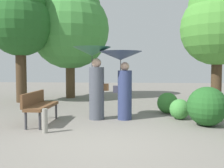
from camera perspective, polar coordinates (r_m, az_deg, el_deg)
The scene contains 11 objects.
ground_plane at distance 5.21m, azimuth -2.47°, elevation -12.74°, with size 40.00×40.00×0.00m, color slate.
person_left at distance 7.37m, azimuth -3.86°, elevation 2.71°, with size 1.06×1.06×2.04m.
person_right at distance 7.32m, azimuth 2.24°, elevation 2.91°, with size 1.20×1.20×1.91m.
park_bench at distance 7.10m, azimuth -15.60°, elevation -4.25°, with size 0.50×1.50×0.83m.
tree_near_left at distance 11.82m, azimuth -19.41°, elevation 13.42°, with size 2.65×2.65×5.19m.
tree_near_right at distance 10.94m, azimuth 22.06°, elevation 12.45°, with size 2.80×2.80×4.85m.
tree_mid_left at distance 12.94m, azimuth -9.18°, elevation 12.88°, with size 3.75×3.75×5.65m.
bush_path_left at distance 7.68m, azimuth 14.53°, elevation -5.33°, with size 0.57×0.57×0.57m, color #428C3D.
bush_behind_bench at distance 7.00m, azimuth 19.99°, elevation -4.59°, with size 0.99×0.99×0.99m, color #235B23.
bush_far_side at distance 8.56m, azimuth 12.02°, elevation -4.06°, with size 0.67×0.67×0.67m, color #387F33.
path_marker_post at distance 6.09m, azimuth -14.40°, elevation -7.79°, with size 0.12×0.12×0.55m, color gray.
Camera 1 is at (0.60, -4.96, 1.47)m, focal length 41.97 mm.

